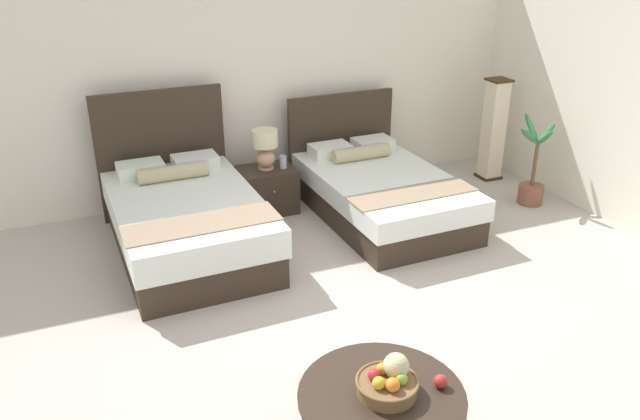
# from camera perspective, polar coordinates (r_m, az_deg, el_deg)

# --- Properties ---
(ground_plane) EXTENTS (10.16, 9.47, 0.02)m
(ground_plane) POSITION_cam_1_polar(r_m,az_deg,el_deg) (5.21, 3.75, -9.70)
(ground_plane) COLOR #BAAFA6
(wall_back) EXTENTS (10.16, 0.12, 2.68)m
(wall_back) POSITION_cam_1_polar(r_m,az_deg,el_deg) (7.23, -6.40, 11.74)
(wall_back) COLOR white
(wall_back) RESTS_ON ground
(bed_near_window) EXTENTS (1.38, 2.13, 1.36)m
(bed_near_window) POSITION_cam_1_polar(r_m,az_deg,el_deg) (6.20, -11.99, -0.73)
(bed_near_window) COLOR #33271D
(bed_near_window) RESTS_ON ground
(bed_near_corner) EXTENTS (1.35, 2.15, 1.13)m
(bed_near_corner) POSITION_cam_1_polar(r_m,az_deg,el_deg) (6.85, 5.33, 1.75)
(bed_near_corner) COLOR #33271D
(bed_near_corner) RESTS_ON ground
(nightstand) EXTENTS (0.59, 0.50, 0.49)m
(nightstand) POSITION_cam_1_polar(r_m,az_deg,el_deg) (6.96, -4.77, 1.82)
(nightstand) COLOR #33271D
(nightstand) RESTS_ON ground
(table_lamp) EXTENTS (0.27, 0.27, 0.43)m
(table_lamp) POSITION_cam_1_polar(r_m,az_deg,el_deg) (6.80, -4.96, 5.73)
(table_lamp) COLOR tan
(table_lamp) RESTS_ON nightstand
(vase) EXTENTS (0.07, 0.07, 0.14)m
(vase) POSITION_cam_1_polar(r_m,az_deg,el_deg) (6.86, -3.34, 4.37)
(vase) COLOR #B5B4CD
(vase) RESTS_ON nightstand
(coffee_table) EXTENTS (0.97, 0.97, 0.45)m
(coffee_table) POSITION_cam_1_polar(r_m,az_deg,el_deg) (3.86, 5.51, -17.34)
(coffee_table) COLOR #33271D
(coffee_table) RESTS_ON ground
(fruit_bowl) EXTENTS (0.37, 0.37, 0.23)m
(fruit_bowl) POSITION_cam_1_polar(r_m,az_deg,el_deg) (3.75, 6.20, -15.08)
(fruit_bowl) COLOR brown
(fruit_bowl) RESTS_ON coffee_table
(loose_apple) EXTENTS (0.08, 0.08, 0.08)m
(loose_apple) POSITION_cam_1_polar(r_m,az_deg,el_deg) (3.85, 10.80, -14.91)
(loose_apple) COLOR #B22E27
(loose_apple) RESTS_ON coffee_table
(floor_lamp_corner) EXTENTS (0.26, 0.26, 1.24)m
(floor_lamp_corner) POSITION_cam_1_polar(r_m,az_deg,el_deg) (8.04, 15.35, 6.98)
(floor_lamp_corner) COLOR #392410
(floor_lamp_corner) RESTS_ON ground
(potted_palm) EXTENTS (0.51, 0.51, 1.00)m
(potted_palm) POSITION_cam_1_polar(r_m,az_deg,el_deg) (7.51, 18.55, 2.49)
(potted_palm) COLOR brown
(potted_palm) RESTS_ON ground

